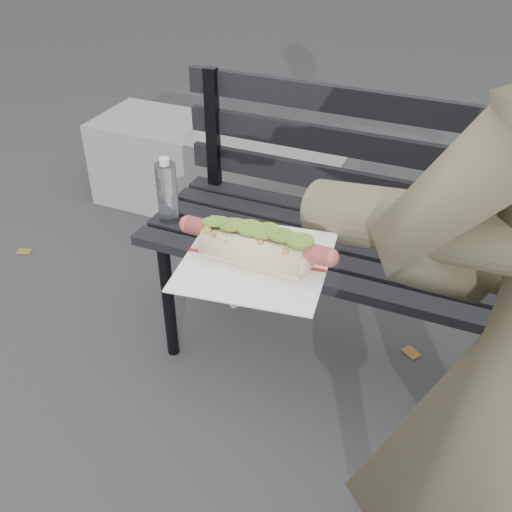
% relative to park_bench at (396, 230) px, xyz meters
% --- Properties ---
extents(park_bench, '(1.50, 0.44, 0.88)m').
position_rel_park_bench_xyz_m(park_bench, '(0.00, 0.00, 0.00)').
color(park_bench, black).
rests_on(park_bench, ground).
extents(concrete_block, '(1.20, 0.40, 0.40)m').
position_rel_park_bench_xyz_m(concrete_block, '(-0.93, 0.71, -0.32)').
color(concrete_block, slate).
rests_on(concrete_block, ground).
extents(held_hotdog, '(0.64, 0.32, 0.20)m').
position_rel_park_bench_xyz_m(held_hotdog, '(0.15, -0.85, 0.51)').
color(held_hotdog, brown).
extents(fallen_leaves, '(4.26, 3.21, 0.00)m').
position_rel_park_bench_xyz_m(fallen_leaves, '(0.25, -0.50, -0.52)').
color(fallen_leaves, brown).
rests_on(fallen_leaves, ground).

